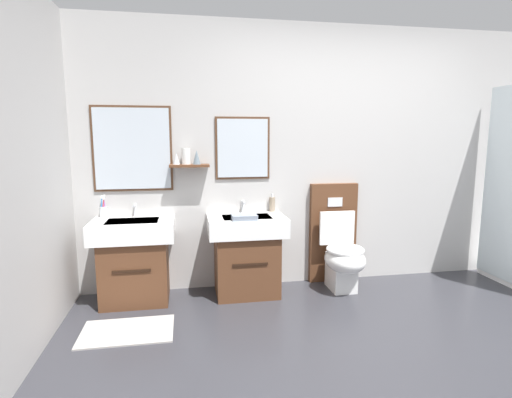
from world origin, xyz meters
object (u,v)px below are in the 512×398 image
(toilet, at_px, (339,249))
(soap_dispenser, at_px, (272,204))
(vanity_sink_right, at_px, (246,252))
(folded_hand_towel, at_px, (244,217))
(vanity_sink_left, at_px, (135,258))
(toothbrush_cup, at_px, (104,211))

(toilet, bearing_deg, soap_dispenser, 164.80)
(vanity_sink_right, relative_size, folded_hand_towel, 3.36)
(vanity_sink_right, distance_m, toilet, 0.91)
(vanity_sink_right, bearing_deg, soap_dispenser, 33.01)
(vanity_sink_left, bearing_deg, toothbrush_cup, 147.53)
(vanity_sink_left, relative_size, vanity_sink_right, 1.00)
(vanity_sink_right, xyz_separation_m, soap_dispenser, (0.28, 0.18, 0.42))
(toothbrush_cup, relative_size, folded_hand_towel, 0.93)
(vanity_sink_left, bearing_deg, folded_hand_towel, -9.03)
(vanity_sink_left, height_order, toothbrush_cup, toothbrush_cup)
(toothbrush_cup, bearing_deg, vanity_sink_left, -32.47)
(vanity_sink_right, bearing_deg, vanity_sink_left, 180.00)
(vanity_sink_right, distance_m, soap_dispenser, 0.54)
(toilet, xyz_separation_m, soap_dispenser, (-0.63, 0.17, 0.44))
(soap_dispenser, bearing_deg, vanity_sink_right, -146.99)
(toilet, height_order, soap_dispenser, toilet)
(soap_dispenser, bearing_deg, folded_hand_towel, -133.82)
(folded_hand_towel, bearing_deg, vanity_sink_right, 75.35)
(folded_hand_towel, bearing_deg, soap_dispenser, 46.18)
(vanity_sink_left, xyz_separation_m, toilet, (1.92, 0.01, -0.02))
(vanity_sink_left, distance_m, vanity_sink_right, 1.00)
(soap_dispenser, bearing_deg, vanity_sink_left, -171.85)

